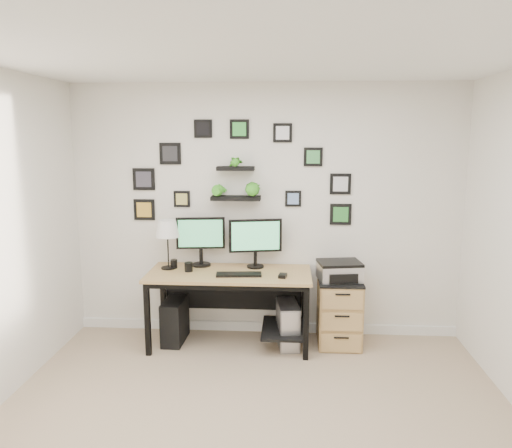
# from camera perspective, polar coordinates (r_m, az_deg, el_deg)

# --- Properties ---
(room) EXTENTS (4.00, 4.00, 4.00)m
(room) POSITION_cam_1_polar(r_m,az_deg,el_deg) (5.47, 1.07, -11.65)
(room) COLOR tan
(room) RESTS_ON ground
(desk) EXTENTS (1.60, 0.70, 0.75)m
(desk) POSITION_cam_1_polar(r_m,az_deg,el_deg) (5.00, -2.59, -6.79)
(desk) COLOR tan
(desk) RESTS_ON ground
(monitor_left) EXTENTS (0.50, 0.22, 0.51)m
(monitor_left) POSITION_cam_1_polar(r_m,az_deg,el_deg) (5.12, -6.34, -1.57)
(monitor_left) COLOR black
(monitor_left) RESTS_ON desk
(monitor_right) EXTENTS (0.53, 0.20, 0.50)m
(monitor_right) POSITION_cam_1_polar(r_m,az_deg,el_deg) (5.03, -0.07, -1.73)
(monitor_right) COLOR black
(monitor_right) RESTS_ON desk
(keyboard) EXTENTS (0.44, 0.17, 0.02)m
(keyboard) POSITION_cam_1_polar(r_m,az_deg,el_deg) (4.82, -1.97, -5.78)
(keyboard) COLOR black
(keyboard) RESTS_ON desk
(mouse) EXTENTS (0.09, 0.12, 0.03)m
(mouse) POSITION_cam_1_polar(r_m,az_deg,el_deg) (4.76, 3.07, -5.92)
(mouse) COLOR black
(mouse) RESTS_ON desk
(table_lamp) EXTENTS (0.24, 0.24, 0.50)m
(table_lamp) POSITION_cam_1_polar(r_m,az_deg,el_deg) (5.05, -10.09, -0.65)
(table_lamp) COLOR black
(table_lamp) RESTS_ON desk
(mug) EXTENTS (0.08, 0.08, 0.09)m
(mug) POSITION_cam_1_polar(r_m,az_deg,el_deg) (4.99, -7.71, -4.89)
(mug) COLOR black
(mug) RESTS_ON desk
(pen_cup) EXTENTS (0.07, 0.07, 0.09)m
(pen_cup) POSITION_cam_1_polar(r_m,az_deg,el_deg) (5.13, -9.36, -4.52)
(pen_cup) COLOR black
(pen_cup) RESTS_ON desk
(pc_tower_black) EXTENTS (0.21, 0.45, 0.44)m
(pc_tower_black) POSITION_cam_1_polar(r_m,az_deg,el_deg) (5.23, -9.25, -10.84)
(pc_tower_black) COLOR black
(pc_tower_black) RESTS_ON ground
(pc_tower_grey) EXTENTS (0.25, 0.46, 0.44)m
(pc_tower_grey) POSITION_cam_1_polar(r_m,az_deg,el_deg) (5.08, 3.65, -11.38)
(pc_tower_grey) COLOR gray
(pc_tower_grey) RESTS_ON ground
(file_cabinet) EXTENTS (0.43, 0.53, 0.67)m
(file_cabinet) POSITION_cam_1_polar(r_m,az_deg,el_deg) (5.15, 9.48, -9.84)
(file_cabinet) COLOR tan
(file_cabinet) RESTS_ON ground
(printer) EXTENTS (0.45, 0.39, 0.19)m
(printer) POSITION_cam_1_polar(r_m,az_deg,el_deg) (5.00, 9.52, -5.29)
(printer) COLOR silver
(printer) RESTS_ON file_cabinet
(wall_decor) EXTENTS (2.26, 0.18, 1.06)m
(wall_decor) POSITION_cam_1_polar(r_m,az_deg,el_deg) (5.06, -2.21, 5.33)
(wall_decor) COLOR black
(wall_decor) RESTS_ON ground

